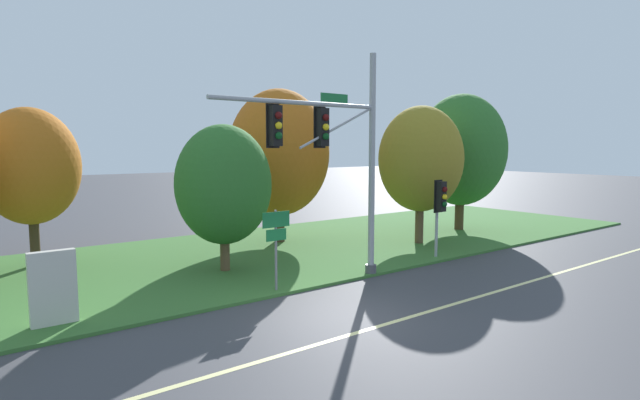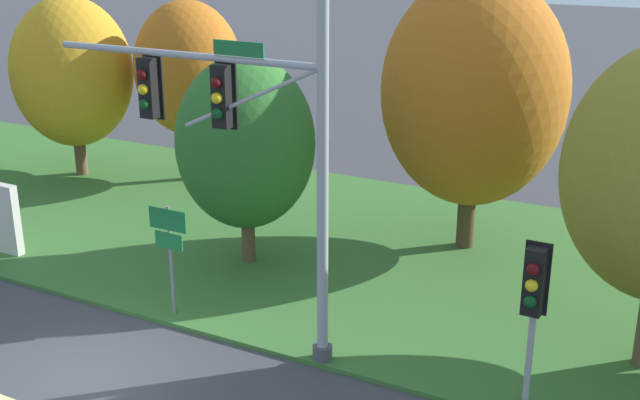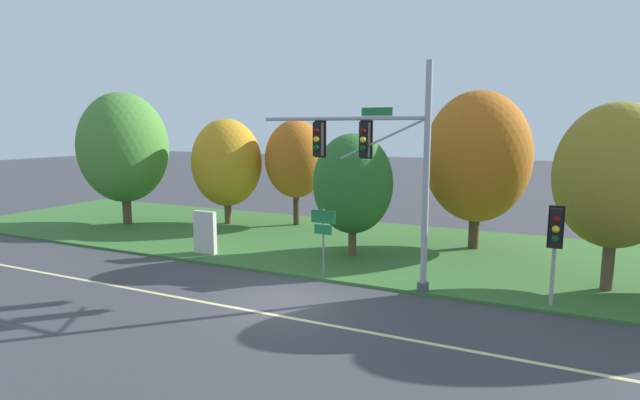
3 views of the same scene
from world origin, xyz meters
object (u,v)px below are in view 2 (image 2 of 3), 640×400
Objects in this scene: tree_behind_signpost at (188,68)px; info_kiosk at (3,218)px; route_sign_post at (169,242)px; pedestrian_signal_near_kerb at (534,291)px; tree_mid_verge at (245,143)px; tree_left_of_mast at (72,72)px; tree_tall_centre at (474,91)px; traffic_signal_mast at (248,134)px.

tree_behind_signpost is 8.09m from info_kiosk.
pedestrian_signal_near_kerb is at bearing 0.05° from route_sign_post.
tree_mid_verge is 2.80× the size of info_kiosk.
info_kiosk is at bearing -62.66° from tree_left_of_mast.
tree_left_of_mast is 13.87m from tree_tall_centre.
info_kiosk is at bearing 173.29° from traffic_signal_mast.
tree_left_of_mast is 7.44m from info_kiosk.
pedestrian_signal_near_kerb is 18.60m from tree_left_of_mast.
pedestrian_signal_near_kerb is 1.67× the size of info_kiosk.
tree_tall_centre is (4.50, 6.88, 2.49)m from route_sign_post.
tree_tall_centre reaches higher than tree_mid_verge.
tree_tall_centre is (-3.35, 6.88, 1.92)m from pedestrian_signal_near_kerb.
tree_left_of_mast is 1.01× the size of tree_behind_signpost.
pedestrian_signal_near_kerb is 1.25× the size of route_sign_post.
traffic_signal_mast is at bearing -31.75° from tree_left_of_mast.
tree_left_of_mast is 0.84× the size of tree_tall_centre.
tree_tall_centre reaches higher than tree_behind_signpost.
tree_behind_signpost is at bearing 132.48° from traffic_signal_mast.
tree_behind_signpost is at bearing 123.75° from route_sign_post.
pedestrian_signal_near_kerb is 0.52× the size of tree_left_of_mast.
pedestrian_signal_near_kerb is at bearing -64.02° from tree_tall_centre.
tree_behind_signpost reaches higher than pedestrian_signal_near_kerb.
info_kiosk is (-0.57, -7.55, -2.83)m from tree_behind_signpost.
tree_tall_centre is (10.07, -1.46, 0.46)m from tree_behind_signpost.
tree_behind_signpost reaches higher than route_sign_post.
route_sign_post is 0.48× the size of tree_mid_verge.
traffic_signal_mast is 1.29× the size of tree_behind_signpost.
tree_behind_signpost is (-7.82, 8.54, -0.69)m from traffic_signal_mast.
route_sign_post is at bearing -123.16° from tree_tall_centre.
tree_left_of_mast is at bearing 158.36° from tree_mid_verge.
info_kiosk is (-8.40, 0.99, -3.52)m from traffic_signal_mast.
pedestrian_signal_near_kerb is (5.60, 0.20, -2.16)m from traffic_signal_mast.
tree_left_of_mast is 3.19× the size of info_kiosk.
traffic_signal_mast is at bearing -107.64° from tree_tall_centre.
tree_mid_verge is at bearing -42.70° from tree_behind_signpost.
info_kiosk is (-14.00, 0.78, -1.36)m from pedestrian_signal_near_kerb.
route_sign_post is 3.61m from tree_mid_verge.
tree_behind_signpost is 10.19m from tree_tall_centre.
traffic_signal_mast is 4.45m from tree_mid_verge.
route_sign_post is at bearing -179.95° from pedestrian_signal_near_kerb.
info_kiosk is at bearing -94.34° from tree_behind_signpost.
tree_left_of_mast reaches higher than tree_mid_verge.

